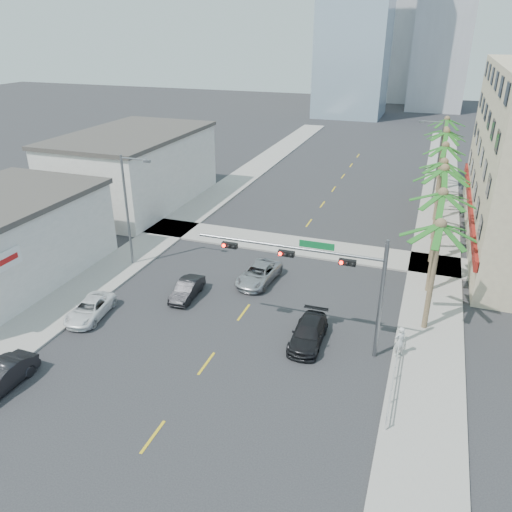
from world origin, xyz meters
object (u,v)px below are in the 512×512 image
Objects in this scene: pedestrian at (400,341)px; car_parked_far at (90,309)px; traffic_signal_mast at (325,271)px; car_parked_mid at (0,377)px; car_lane_left at (187,289)px; car_lane_right at (308,333)px; car_lane_center at (259,274)px.

car_parked_far is at bearing -31.39° from pedestrian.
traffic_signal_mast is 6.01m from pedestrian.
car_parked_far is 19.84m from pedestrian.
car_parked_mid is 1.12× the size of car_lane_left.
car_parked_mid is 0.94× the size of car_lane_right.
car_lane_left is (4.84, 4.62, 0.03)m from car_parked_far.
car_parked_mid is at bearing -113.49° from car_lane_center.
car_lane_center is 1.06× the size of car_lane_right.
car_parked_mid is at bearing -97.13° from car_parked_far.
car_lane_right is (14.38, 2.01, 0.07)m from car_parked_far.
car_lane_right is 2.38× the size of pedestrian.
car_lane_left is (4.81, 12.28, -0.08)m from car_parked_mid.
car_lane_right reaches higher than car_parked_far.
car_parked_far is (-15.18, -1.93, -4.47)m from traffic_signal_mast.
car_lane_center is at bearing 133.72° from traffic_signal_mast.
car_lane_center is 12.50m from pedestrian.
car_parked_mid is 2.23× the size of pedestrian.
car_lane_center is (-6.31, 6.60, -4.39)m from traffic_signal_mast.
car_parked_far is at bearing 91.17° from car_parked_mid.
traffic_signal_mast is at bearing -41.10° from car_lane_center.
car_parked_mid is 22.05m from pedestrian.
traffic_signal_mast is 10.13m from car_lane_center.
traffic_signal_mast is 5.81× the size of pedestrian.
car_lane_center is (8.85, 16.19, -0.03)m from car_parked_mid.
car_lane_left is at bearing -130.79° from car_lane_center.
pedestrian is (14.86, -2.33, 0.48)m from car_lane_left.
traffic_signal_mast is 2.60× the size of car_parked_mid.
traffic_signal_mast is 2.30× the size of car_lane_center.
pedestrian reaches higher than car_lane_right.
traffic_signal_mast is at bearing -0.12° from car_parked_far.
car_lane_center is 2.53× the size of pedestrian.
car_lane_center is at bearing 62.29° from car_parked_mid.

